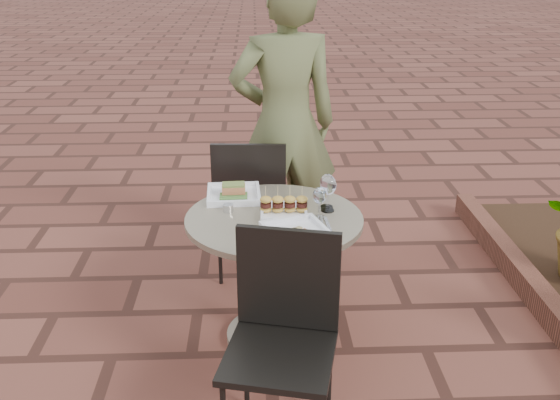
{
  "coord_description": "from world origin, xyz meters",
  "views": [
    {
      "loc": [
        -0.07,
        -2.73,
        2.02
      ],
      "look_at": [
        0.06,
        0.14,
        0.82
      ],
      "focal_mm": 40.0,
      "sensor_mm": 36.0,
      "label": 1
    }
  ],
  "objects_px": {
    "plate_sliders": "(284,207)",
    "chair_near": "(284,323)",
    "diner": "(284,125)",
    "cafe_table": "(274,260)",
    "chair_far": "(250,198)",
    "plate_tuna": "(296,231)",
    "plate_salmon": "(234,193)"
  },
  "relations": [
    {
      "from": "plate_salmon",
      "to": "plate_sliders",
      "type": "distance_m",
      "value": 0.35
    },
    {
      "from": "diner",
      "to": "plate_tuna",
      "type": "xyz_separation_m",
      "value": [
        0.0,
        -1.13,
        -0.2
      ]
    },
    {
      "from": "plate_sliders",
      "to": "chair_near",
      "type": "bearing_deg",
      "value": -92.8
    },
    {
      "from": "diner",
      "to": "plate_sliders",
      "type": "relative_size",
      "value": 7.68
    },
    {
      "from": "plate_salmon",
      "to": "chair_near",
      "type": "bearing_deg",
      "value": -76.52
    },
    {
      "from": "chair_far",
      "to": "plate_sliders",
      "type": "distance_m",
      "value": 0.71
    },
    {
      "from": "chair_far",
      "to": "plate_salmon",
      "type": "bearing_deg",
      "value": 81.62
    },
    {
      "from": "chair_far",
      "to": "chair_near",
      "type": "bearing_deg",
      "value": 98.96
    },
    {
      "from": "chair_near",
      "to": "diner",
      "type": "xyz_separation_m",
      "value": [
        0.08,
        1.59,
        0.4
      ]
    },
    {
      "from": "chair_far",
      "to": "plate_tuna",
      "type": "xyz_separation_m",
      "value": [
        0.22,
        -0.9,
        0.2
      ]
    },
    {
      "from": "plate_sliders",
      "to": "plate_tuna",
      "type": "xyz_separation_m",
      "value": [
        0.05,
        -0.25,
        -0.02
      ]
    },
    {
      "from": "diner",
      "to": "plate_tuna",
      "type": "bearing_deg",
      "value": 80.15
    },
    {
      "from": "chair_far",
      "to": "chair_near",
      "type": "relative_size",
      "value": 1.0
    },
    {
      "from": "chair_near",
      "to": "plate_salmon",
      "type": "xyz_separation_m",
      "value": [
        -0.23,
        0.94,
        0.2
      ]
    },
    {
      "from": "plate_sliders",
      "to": "plate_tuna",
      "type": "height_order",
      "value": "plate_sliders"
    },
    {
      "from": "chair_near",
      "to": "plate_tuna",
      "type": "bearing_deg",
      "value": 93.08
    },
    {
      "from": "cafe_table",
      "to": "plate_tuna",
      "type": "xyz_separation_m",
      "value": [
        0.1,
        -0.21,
        0.26
      ]
    },
    {
      "from": "chair_near",
      "to": "plate_salmon",
      "type": "distance_m",
      "value": 0.99
    },
    {
      "from": "diner",
      "to": "cafe_table",
      "type": "bearing_deg",
      "value": 74.08
    },
    {
      "from": "cafe_table",
      "to": "chair_far",
      "type": "bearing_deg",
      "value": 100.31
    },
    {
      "from": "plate_tuna",
      "to": "diner",
      "type": "bearing_deg",
      "value": 90.03
    },
    {
      "from": "cafe_table",
      "to": "plate_sliders",
      "type": "relative_size",
      "value": 3.65
    },
    {
      "from": "diner",
      "to": "plate_salmon",
      "type": "height_order",
      "value": "diner"
    },
    {
      "from": "cafe_table",
      "to": "chair_far",
      "type": "relative_size",
      "value": 0.97
    },
    {
      "from": "chair_far",
      "to": "diner",
      "type": "bearing_deg",
      "value": -130.97
    },
    {
      "from": "plate_sliders",
      "to": "diner",
      "type": "bearing_deg",
      "value": 87.01
    },
    {
      "from": "plate_salmon",
      "to": "plate_tuna",
      "type": "relative_size",
      "value": 0.83
    },
    {
      "from": "cafe_table",
      "to": "diner",
      "type": "xyz_separation_m",
      "value": [
        0.1,
        0.92,
        0.46
      ]
    },
    {
      "from": "cafe_table",
      "to": "chair_far",
      "type": "height_order",
      "value": "chair_far"
    },
    {
      "from": "chair_far",
      "to": "plate_sliders",
      "type": "xyz_separation_m",
      "value": [
        0.18,
        -0.66,
        0.22
      ]
    },
    {
      "from": "chair_far",
      "to": "diner",
      "type": "distance_m",
      "value": 0.51
    },
    {
      "from": "chair_far",
      "to": "diner",
      "type": "relative_size",
      "value": 0.49
    }
  ]
}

